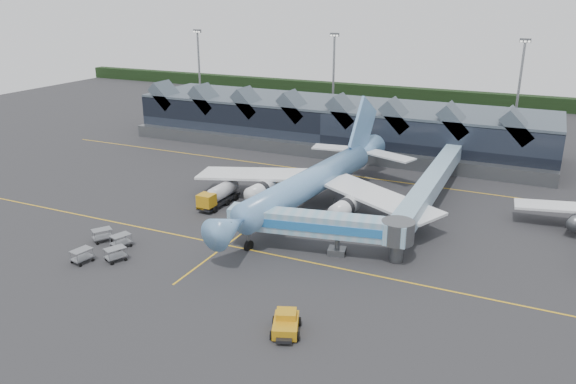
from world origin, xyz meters
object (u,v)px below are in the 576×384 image
at_px(jet_bridge, 330,226).
at_px(fuel_truck, 220,194).
at_px(pushback_tug, 286,324).
at_px(main_airliner, 314,180).

height_order(jet_bridge, fuel_truck, jet_bridge).
height_order(fuel_truck, pushback_tug, fuel_truck).
height_order(main_airliner, pushback_tug, main_airliner).
distance_m(main_airliner, jet_bridge, 16.45).
distance_m(jet_bridge, fuel_truck, 24.15).
distance_m(fuel_truck, pushback_tug, 37.26).
distance_m(main_airliner, fuel_truck, 15.22).
distance_m(jet_bridge, pushback_tug, 18.90).
distance_m(main_airliner, pushback_tug, 34.69).
bearing_deg(jet_bridge, main_airliner, 108.64).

